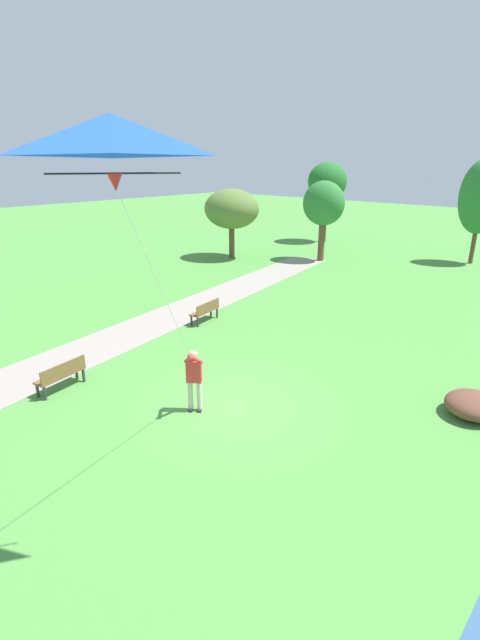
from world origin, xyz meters
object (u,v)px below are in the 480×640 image
at_px(flying_kite, 114,157).
at_px(park_bench_near_walkway, 62,374).
at_px(tree_treeline_left, 232,209).
at_px(lakeside_shrub, 473,405).
at_px(person_kite_flyer, 194,375).
at_px(park_bench_far_walkway, 206,310).
at_px(tree_treeline_center, 327,182).
at_px(tree_treeline_right, 324,204).

bearing_deg(flying_kite, park_bench_near_walkway, 164.54).
bearing_deg(tree_treeline_left, lakeside_shrub, -29.69).
height_order(person_kite_flyer, lakeside_shrub, person_kite_flyer).
distance_m(person_kite_flyer, lakeside_shrub, 7.36).
xyz_separation_m(person_kite_flyer, tree_treeline_left, (-12.97, 15.31, 2.20)).
relative_size(park_bench_near_walkway, tree_treeline_left, 0.34).
distance_m(flying_kite, lakeside_shrub, 10.71).
xyz_separation_m(person_kite_flyer, park_bench_far_walkway, (-4.90, 5.11, -0.54)).
relative_size(park_bench_near_walkway, lakeside_shrub, 1.07).
bearing_deg(park_bench_near_walkway, flying_kite, -15.46).
bearing_deg(person_kite_flyer, lakeside_shrub, 40.21).
height_order(flying_kite, park_bench_near_walkway, flying_kite).
bearing_deg(tree_treeline_center, park_bench_near_walkway, -73.27).
bearing_deg(park_bench_far_walkway, park_bench_near_walkway, -80.43).
bearing_deg(tree_treeline_right, person_kite_flyer, -66.75).
distance_m(person_kite_flyer, tree_treeline_left, 20.19).
xyz_separation_m(flying_kite, tree_treeline_left, (-15.52, 18.84, -3.17)).
xyz_separation_m(person_kite_flyer, lakeside_shrub, (5.59, 4.73, -0.74)).
height_order(flying_kite, park_bench_far_walkway, flying_kite).
distance_m(flying_kite, tree_treeline_center, 32.01).
bearing_deg(lakeside_shrub, tree_treeline_left, 150.31).
distance_m(person_kite_flyer, park_bench_near_walkway, 4.17).
height_order(park_bench_near_walkway, park_bench_far_walkway, same).
xyz_separation_m(park_bench_near_walkway, tree_treeline_right, (-4.26, 20.40, 3.13)).
height_order(person_kite_flyer, flying_kite, flying_kite).
relative_size(park_bench_far_walkway, tree_treeline_center, 0.25).
distance_m(flying_kite, tree_treeline_left, 24.62).
relative_size(flying_kite, park_bench_near_walkway, 3.24).
bearing_deg(park_bench_near_walkway, tree_treeline_left, 118.37).
bearing_deg(flying_kite, person_kite_flyer, 125.87).
bearing_deg(park_bench_near_walkway, person_kite_flyer, 25.65).
height_order(park_bench_near_walkway, tree_treeline_right, tree_treeline_right).
bearing_deg(tree_treeline_left, park_bench_far_walkway, -51.65).
relative_size(park_bench_near_walkway, tree_treeline_center, 0.25).
bearing_deg(lakeside_shrub, park_bench_near_walkway, -145.04).
bearing_deg(lakeside_shrub, tree_treeline_center, 130.58).
distance_m(park_bench_near_walkway, tree_treeline_center, 28.32).
bearing_deg(tree_treeline_center, tree_treeline_right, -59.40).
bearing_deg(tree_treeline_left, park_bench_near_walkway, -61.63).
distance_m(tree_treeline_right, lakeside_shrub, 19.71).
xyz_separation_m(park_bench_far_walkway, tree_treeline_center, (-6.90, 19.92, 4.16)).
bearing_deg(tree_treeline_right, lakeside_shrub, -45.61).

